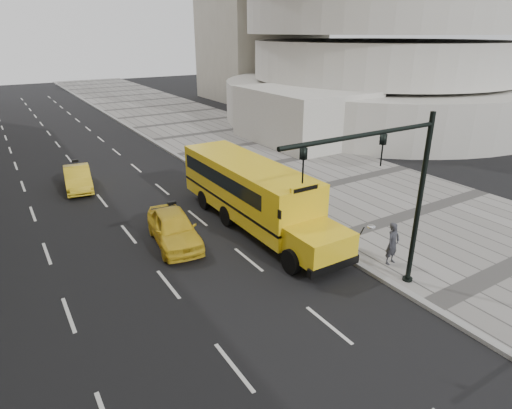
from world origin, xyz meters
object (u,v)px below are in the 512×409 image
taxi_near (174,228)px  taxi_far (78,178)px  traffic_signal (394,188)px  school_bus (250,189)px  pedestrian (393,243)px

taxi_near → taxi_far: 9.92m
traffic_signal → taxi_near: bearing=121.4°
school_bus → taxi_near: 4.14m
school_bus → taxi_far: school_bus is taller
taxi_far → pedestrian: bearing=-54.4°
taxi_far → traffic_signal: traffic_signal is taller
taxi_near → pedestrian: pedestrian is taller
taxi_near → traffic_signal: size_ratio=0.69×
school_bus → taxi_near: school_bus is taller
taxi_near → taxi_far: (-2.15, 9.69, -0.07)m
pedestrian → traffic_signal: bearing=-154.2°
taxi_near → traffic_signal: bearing=-50.8°
school_bus → pedestrian: size_ratio=6.63×
pedestrian → traffic_signal: (-1.85, -1.22, 3.07)m
school_bus → taxi_near: (-4.01, -0.13, -1.02)m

